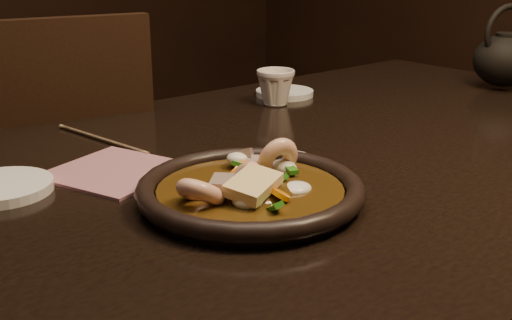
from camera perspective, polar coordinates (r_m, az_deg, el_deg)
table at (r=1.01m, az=3.78°, el=-3.58°), size 1.60×0.90×0.75m
chair at (r=1.42m, az=-18.50°, el=-4.99°), size 0.52×0.52×0.93m
plate at (r=0.80m, az=-0.51°, el=-2.79°), size 0.29×0.29×0.03m
stirfry at (r=0.79m, az=-0.47°, el=-2.32°), size 0.22×0.18×0.07m
soy_dish at (r=0.91m, az=2.30°, el=-0.56°), size 0.11×0.11×0.02m
saucer_left at (r=0.89m, az=-21.70°, el=-2.28°), size 0.13×0.13×0.01m
saucer_right at (r=1.37m, az=2.56°, el=5.98°), size 0.12×0.12×0.01m
tea_cup at (r=1.28m, az=1.75°, el=6.58°), size 0.10×0.10×0.08m
chopsticks at (r=1.08m, az=-13.60°, el=1.82°), size 0.04×0.24×0.01m
napkin at (r=0.93m, az=-12.41°, el=-0.96°), size 0.21×0.21×0.00m
teapot at (r=1.54m, az=21.24°, el=8.49°), size 0.16×0.13×0.18m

